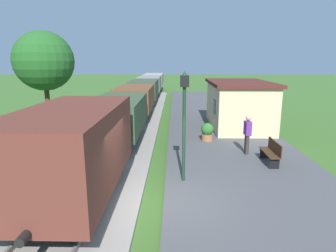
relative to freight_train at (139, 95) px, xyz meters
The scene contains 12 objects.
ground_plane 16.04m from the freight_train, 81.36° to the right, with size 160.00×160.00×0.00m, color #3D6628.
platform_slab 16.81m from the freight_train, 70.48° to the right, with size 6.00×60.00×0.25m, color #4C4C4F.
track_ballast 15.86m from the freight_train, 90.00° to the right, with size 3.80×60.00×0.12m, color gray.
rail_near 15.86m from the freight_train, 87.39° to the right, with size 0.07×60.00×0.14m, color slate.
rail_far 15.86m from the freight_train, 92.61° to the right, with size 0.07×60.00×0.14m, color slate.
freight_train is the anchor object (origin of this frame).
station_hut 9.14m from the freight_train, 41.89° to the right, with size 3.50×5.80×2.78m.
bench_near_hut 14.29m from the freight_train, 61.72° to the right, with size 0.42×1.50×0.91m.
person_waiting 12.91m from the freight_train, 61.94° to the right, with size 0.28×0.40×1.71m.
potted_planter 10.39m from the freight_train, 63.78° to the right, with size 0.64×0.64×0.92m.
lamp_post_near 14.75m from the freight_train, 77.34° to the right, with size 0.28×0.28×3.70m.
tree_trackside_far 8.57m from the freight_train, 125.11° to the right, with size 3.42×3.42×5.93m.
Camera 1 is at (0.50, -7.77, 4.29)m, focal length 30.85 mm.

